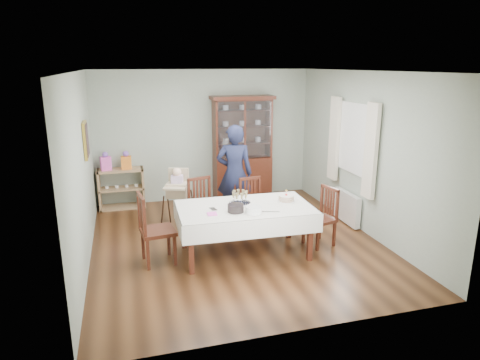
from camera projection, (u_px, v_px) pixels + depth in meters
name	position (u px, v px, depth m)	size (l,w,h in m)	color
floor	(236.00, 242.00, 6.96)	(5.00, 5.00, 0.00)	#593319
room_shell	(227.00, 133.00, 7.01)	(5.00, 5.00, 5.00)	#9EAA99
dining_table	(245.00, 230.00, 6.43)	(2.03, 1.21, 0.76)	#4C1C13
china_cabinet	(242.00, 147.00, 8.96)	(1.30, 0.48, 2.18)	#4C1C13
sideboard	(122.00, 188.00, 8.52)	(0.90, 0.38, 0.80)	tan
picture_frame	(86.00, 140.00, 6.70)	(0.04, 0.48, 0.58)	gold
window	(355.00, 139.00, 7.41)	(0.04, 1.02, 1.22)	white
curtain_left	(371.00, 151.00, 6.84)	(0.07, 0.30, 1.55)	silver
curtain_right	(334.00, 139.00, 7.99)	(0.07, 0.30, 1.55)	silver
radiator	(347.00, 207.00, 7.72)	(0.10, 0.80, 0.55)	white
chair_far_left	(204.00, 219.00, 7.17)	(0.53, 0.53, 0.97)	#4C1C13
chair_far_right	(254.00, 216.00, 7.33)	(0.47, 0.47, 0.93)	#4C1C13
chair_end_left	(157.00, 242.00, 6.17)	(0.52, 0.52, 1.05)	#4C1C13
chair_end_right	(320.00, 228.00, 6.81)	(0.51, 0.51, 0.93)	#4C1C13
woman	(234.00, 174.00, 7.72)	(0.65, 0.43, 1.78)	#161A32
high_chair	(178.00, 204.00, 7.50)	(0.61, 0.61, 1.08)	black
champagne_tray	(240.00, 200.00, 6.44)	(0.33, 0.33, 0.20)	silver
birthday_cake	(286.00, 199.00, 6.55)	(0.27, 0.27, 0.19)	white
plate_stack_dark	(236.00, 208.00, 6.09)	(0.23, 0.23, 0.11)	black
plate_stack_white	(254.00, 210.00, 6.04)	(0.23, 0.23, 0.10)	white
napkin_stack	(212.00, 214.00, 6.00)	(0.13, 0.13, 0.02)	#F65ACA
cutlery	(211.00, 209.00, 6.20)	(0.10, 0.15, 0.01)	silver
cake_knife	(270.00, 212.00, 6.10)	(0.26, 0.02, 0.01)	silver
gift_bag_pink	(106.00, 162.00, 8.29)	(0.22, 0.16, 0.36)	#F65ACA
gift_bag_orange	(126.00, 161.00, 8.39)	(0.20, 0.14, 0.36)	orange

